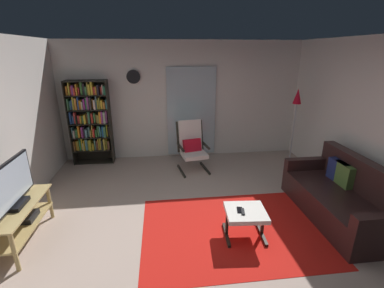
# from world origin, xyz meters

# --- Properties ---
(ground_plane) EXTENTS (7.02, 7.02, 0.00)m
(ground_plane) POSITION_xyz_m (0.00, 0.00, 0.00)
(ground_plane) COLOR #B39B8E
(wall_back) EXTENTS (5.60, 0.06, 2.60)m
(wall_back) POSITION_xyz_m (0.00, 2.90, 1.30)
(wall_back) COLOR silver
(wall_back) RESTS_ON ground
(glass_door_panel) EXTENTS (1.10, 0.01, 2.00)m
(glass_door_panel) POSITION_xyz_m (0.20, 2.83, 1.05)
(glass_door_panel) COLOR silver
(area_rug) EXTENTS (2.48, 1.81, 0.01)m
(area_rug) POSITION_xyz_m (0.43, -0.06, 0.00)
(area_rug) COLOR red
(area_rug) RESTS_ON ground
(tv_stand) EXTENTS (0.42, 1.14, 0.53)m
(tv_stand) POSITION_xyz_m (-2.34, 0.05, 0.35)
(tv_stand) COLOR tan
(tv_stand) RESTS_ON ground
(television) EXTENTS (0.20, 0.93, 0.59)m
(television) POSITION_xyz_m (-2.33, 0.03, 0.82)
(television) COLOR black
(television) RESTS_ON tv_stand
(bookshelf_near_tv) EXTENTS (0.85, 0.30, 1.81)m
(bookshelf_near_tv) POSITION_xyz_m (-2.00, 2.69, 0.97)
(bookshelf_near_tv) COLOR black
(bookshelf_near_tv) RESTS_ON ground
(leather_sofa) EXTENTS (0.86, 1.85, 0.88)m
(leather_sofa) POSITION_xyz_m (2.13, 0.08, 0.31)
(leather_sofa) COLOR #301B1A
(leather_sofa) RESTS_ON ground
(lounge_armchair) EXTENTS (0.66, 0.73, 1.02)m
(lounge_armchair) POSITION_xyz_m (0.12, 2.07, 0.53)
(lounge_armchair) COLOR black
(lounge_armchair) RESTS_ON ground
(ottoman) EXTENTS (0.56, 0.52, 0.39)m
(ottoman) POSITION_xyz_m (0.56, -0.20, 0.32)
(ottoman) COLOR white
(ottoman) RESTS_ON ground
(tv_remote) EXTENTS (0.07, 0.15, 0.02)m
(tv_remote) POSITION_xyz_m (0.51, -0.23, 0.40)
(tv_remote) COLOR black
(tv_remote) RESTS_ON ottoman
(cell_phone) EXTENTS (0.09, 0.15, 0.01)m
(cell_phone) POSITION_xyz_m (0.48, -0.19, 0.40)
(cell_phone) COLOR black
(cell_phone) RESTS_ON ottoman
(floor_lamp_by_shelf) EXTENTS (0.22, 0.22, 1.68)m
(floor_lamp_by_shelf) POSITION_xyz_m (2.16, 1.83, 1.31)
(floor_lamp_by_shelf) COLOR #A5A5AD
(floor_lamp_by_shelf) RESTS_ON ground
(wall_clock) EXTENTS (0.29, 0.03, 0.29)m
(wall_clock) POSITION_xyz_m (-1.04, 2.82, 1.85)
(wall_clock) COLOR silver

